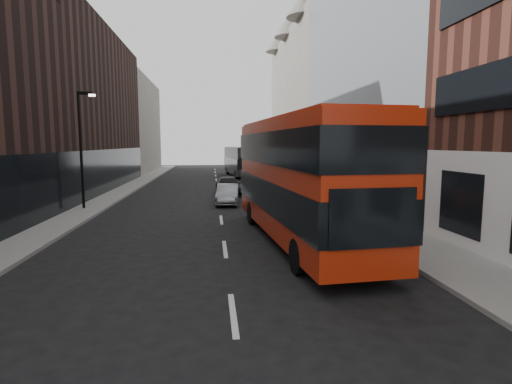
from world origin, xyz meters
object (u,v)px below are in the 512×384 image
object	(u,v)px
street_lamp	(82,142)
grey_bus	(240,161)
car_c	(228,186)
red_bus	(300,174)
car_b	(228,194)
car_a	(276,195)

from	to	relation	value
street_lamp	grey_bus	xyz separation A→B (m)	(11.30, 24.49, -2.23)
grey_bus	street_lamp	bearing A→B (deg)	-120.43
grey_bus	car_c	world-z (taller)	grey_bus
red_bus	car_b	distance (m)	11.37
street_lamp	car_c	size ratio (longest dim) A/B	1.47
grey_bus	car_a	size ratio (longest dim) A/B	2.61
street_lamp	car_c	distance (m)	11.82
car_b	car_c	distance (m)	5.07
red_bus	car_a	size ratio (longest dim) A/B	2.91
grey_bus	car_b	size ratio (longest dim) A/B	2.82
street_lamp	red_bus	world-z (taller)	street_lamp
red_bus	car_b	size ratio (longest dim) A/B	3.15
street_lamp	car_a	xyz separation A→B (m)	(11.90, 0.32, -3.43)
street_lamp	grey_bus	distance (m)	27.07
car_c	red_bus	bearing A→B (deg)	-82.76
street_lamp	car_c	world-z (taller)	street_lamp
grey_bus	car_b	xyz separation A→B (m)	(-2.51, -22.78, -1.28)
street_lamp	car_b	xyz separation A→B (m)	(8.79, 1.71, -3.51)
car_c	car_b	bearing A→B (deg)	-93.84
street_lamp	red_bus	size ratio (longest dim) A/B	0.55
red_bus	car_c	bearing A→B (deg)	93.46
red_bus	grey_bus	world-z (taller)	red_bus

